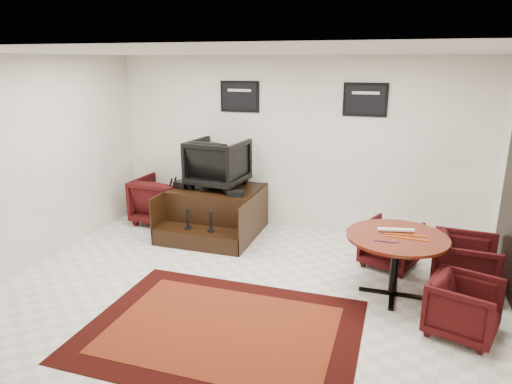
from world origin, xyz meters
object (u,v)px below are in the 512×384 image
Objects in this scene: table_chair_corner at (464,305)px; table_chair_back at (391,242)px; armchair_side at (162,198)px; table_chair_window at (465,262)px; meeting_table at (397,243)px; shine_podium at (216,212)px; shine_chair at (218,161)px.

table_chair_back is at bearing 45.53° from table_chair_corner.
armchair_side is 1.15× the size of table_chair_window.
table_chair_window reaches higher than table_chair_corner.
meeting_table is 0.95m from table_chair_window.
armchair_side reaches higher than meeting_table.
meeting_table is (3.90, -1.46, 0.23)m from armchair_side.
shine_podium is at bearing 79.59° from table_chair_corner.
table_chair_corner is at bearing -28.50° from shine_podium.
shine_chair reaches higher than armchair_side.
shine_chair is 2.94m from table_chair_back.
shine_chair reaches higher than table_chair_corner.
shine_podium is at bearing 172.89° from armchair_side.
shine_chair is 1.26× the size of table_chair_back.
shine_podium is 1.26× the size of meeting_table.
shine_podium is 4.02m from table_chair_corner.
armchair_side is 3.88m from table_chair_back.
table_chair_corner is (0.70, -0.63, -0.34)m from meeting_table.
shine_podium is 2.13× the size of table_chair_back.
meeting_table reaches higher than table_chair_corner.
table_chair_back is at bearing -8.98° from shine_podium.
meeting_table is (2.83, -1.29, 0.33)m from shine_podium.
table_chair_corner is (-0.11, -1.02, -0.05)m from table_chair_window.
shine_chair reaches higher than table_chair_back.
shine_chair is at bearing 77.79° from table_chair_corner.
table_chair_window is at bearing 169.31° from armchair_side.
armchair_side reaches higher than table_chair_back.
shine_chair is 3.87m from table_chair_window.
armchair_side reaches higher than table_chair_corner.
shine_podium is 2.20× the size of table_chair_corner.
shine_chair is at bearing -179.38° from armchair_side.
meeting_table is at bearing 161.61° from armchair_side.
shine_chair is (-0.00, 0.15, 0.83)m from shine_podium.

